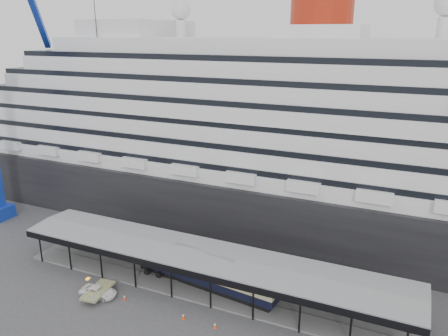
{
  "coord_description": "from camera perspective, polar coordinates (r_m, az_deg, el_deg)",
  "views": [
    {
      "loc": [
        24.2,
        -42.17,
        33.81
      ],
      "look_at": [
        1.57,
        8.0,
        16.61
      ],
      "focal_mm": 35.0,
      "sensor_mm": 36.0,
      "label": 1
    }
  ],
  "objects": [
    {
      "name": "port_truck",
      "position": [
        62.77,
        -16.09,
        -15.26
      ],
      "size": [
        5.22,
        2.86,
        1.39
      ],
      "primitive_type": "imported",
      "rotation": [
        0.0,
        0.0,
        1.69
      ],
      "color": "white",
      "rests_on": "ground"
    },
    {
      "name": "traffic_cone_right",
      "position": [
        55.29,
        -1.2,
        -19.85
      ],
      "size": [
        0.52,
        0.52,
        0.77
      ],
      "rotation": [
        0.0,
        0.0,
        0.42
      ],
      "color": "#FC490E",
      "rests_on": "ground"
    },
    {
      "name": "cruise_ship",
      "position": [
        79.52,
        6.16,
        6.04
      ],
      "size": [
        130.0,
        30.0,
        43.9
      ],
      "color": "black",
      "rests_on": "ground"
    },
    {
      "name": "pullman_carriage",
      "position": [
        61.57,
        -2.65,
        -13.11
      ],
      "size": [
        22.11,
        5.39,
        21.53
      ],
      "rotation": [
        0.0,
        0.0,
        -0.12
      ],
      "color": "black",
      "rests_on": "ground"
    },
    {
      "name": "ground",
      "position": [
        59.23,
        -4.79,
        -17.53
      ],
      "size": [
        200.0,
        200.0,
        0.0
      ],
      "primitive_type": "plane",
      "color": "#3E3E41",
      "rests_on": "ground"
    },
    {
      "name": "traffic_cone_left",
      "position": [
        61.42,
        -12.87,
        -16.13
      ],
      "size": [
        0.5,
        0.5,
        0.76
      ],
      "rotation": [
        0.0,
        0.0,
        -0.37
      ],
      "color": "#F3360D",
      "rests_on": "ground"
    },
    {
      "name": "traffic_cone_mid",
      "position": [
        56.89,
        -5.34,
        -18.71
      ],
      "size": [
        0.54,
        0.54,
        0.8
      ],
      "rotation": [
        0.0,
        0.0,
        -0.41
      ],
      "color": "#F1490D",
      "rests_on": "ground"
    },
    {
      "name": "platform_canopy",
      "position": [
        61.65,
        -2.54,
        -13.34
      ],
      "size": [
        56.0,
        9.18,
        5.3
      ],
      "color": "slate",
      "rests_on": "ground"
    }
  ]
}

